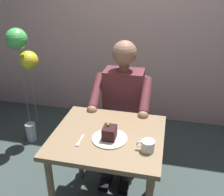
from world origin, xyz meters
name	(u,v)px	position (x,y,z in m)	size (l,w,h in m)	color
cafe_rear_panel	(141,2)	(0.00, -1.67, 1.50)	(6.40, 0.12, 3.00)	#CFA9A1
dining_table	(108,146)	(0.00, 0.00, 0.63)	(0.81, 0.73, 0.74)	#886F50
chair	(125,116)	(0.00, -0.72, 0.50)	(0.42, 0.42, 0.90)	olive
seated_person	(122,108)	(0.00, -0.55, 0.68)	(0.53, 0.58, 1.29)	brown
dessert_plate	(110,139)	(-0.03, 0.06, 0.75)	(0.25, 0.25, 0.01)	silver
cake_slice	(110,133)	(-0.03, 0.06, 0.80)	(0.09, 0.11, 0.11)	#3C1A1A
coffee_cup	(148,146)	(-0.30, 0.13, 0.78)	(0.12, 0.09, 0.08)	white
dessert_spoon	(79,142)	(0.17, 0.14, 0.75)	(0.03, 0.14, 0.01)	silver
balloon_display	(24,63)	(1.09, -0.77, 0.96)	(0.24, 0.32, 1.33)	#B2C1C6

